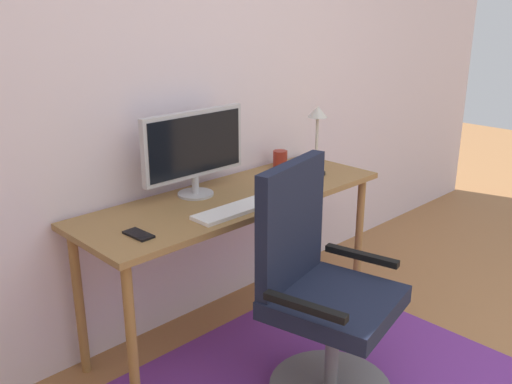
% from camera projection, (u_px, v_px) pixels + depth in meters
% --- Properties ---
extents(wall_back, '(6.00, 0.10, 2.60)m').
position_uv_depth(wall_back, '(194.00, 78.00, 2.92)').
color(wall_back, silver).
rests_on(wall_back, ground).
extents(area_rug, '(1.73, 1.34, 0.01)m').
position_uv_depth(area_rug, '(313.00, 384.00, 2.60)').
color(area_rug, '#6D3089').
rests_on(area_rug, ground).
extents(desk, '(1.67, 0.56, 0.76)m').
position_uv_depth(desk, '(236.00, 210.00, 2.85)').
color(desk, olive).
rests_on(desk, ground).
extents(monitor, '(0.59, 0.18, 0.43)m').
position_uv_depth(monitor, '(194.00, 147.00, 2.75)').
color(monitor, '#B2B2B7').
rests_on(monitor, desk).
extents(keyboard, '(0.43, 0.13, 0.02)m').
position_uv_depth(keyboard, '(235.00, 210.00, 2.60)').
color(keyboard, white).
rests_on(keyboard, desk).
extents(computer_mouse, '(0.06, 0.10, 0.03)m').
position_uv_depth(computer_mouse, '(285.00, 192.00, 2.81)').
color(computer_mouse, black).
rests_on(computer_mouse, desk).
extents(coffee_cup, '(0.08, 0.08, 0.10)m').
position_uv_depth(coffee_cup, '(280.00, 159.00, 3.28)').
color(coffee_cup, maroon).
rests_on(coffee_cup, desk).
extents(cell_phone, '(0.07, 0.14, 0.01)m').
position_uv_depth(cell_phone, '(139.00, 234.00, 2.33)').
color(cell_phone, black).
rests_on(cell_phone, desk).
extents(desk_lamp, '(0.11, 0.11, 0.38)m').
position_uv_depth(desk_lamp, '(317.00, 127.00, 3.08)').
color(desk_lamp, black).
rests_on(desk_lamp, desk).
extents(office_chair, '(0.64, 0.59, 1.05)m').
position_uv_depth(office_chair, '(320.00, 306.00, 2.43)').
color(office_chair, slate).
rests_on(office_chair, ground).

